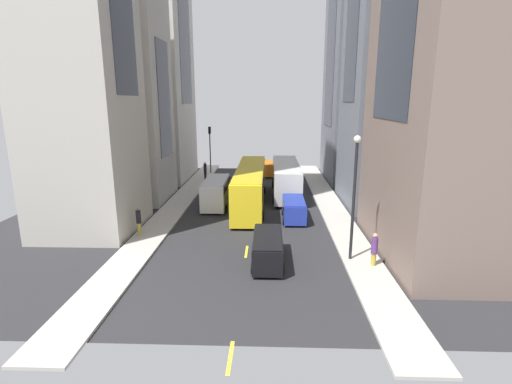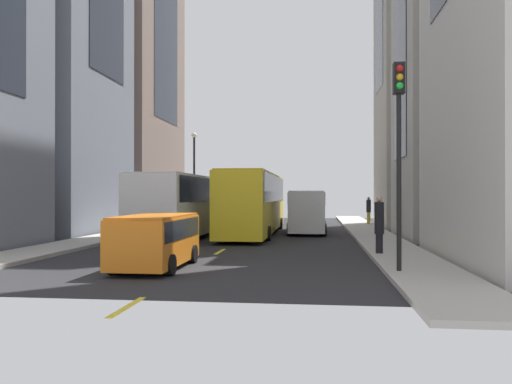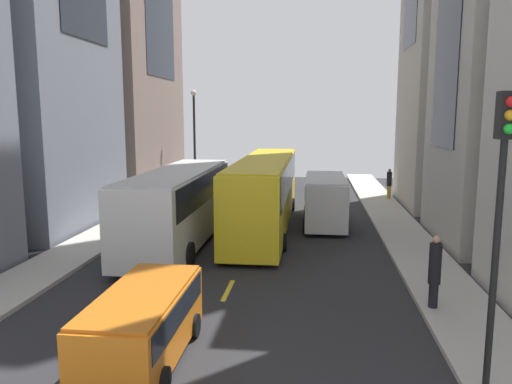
% 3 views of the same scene
% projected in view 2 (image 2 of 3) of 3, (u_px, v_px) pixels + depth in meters
% --- Properties ---
extents(ground_plane, '(40.60, 40.60, 0.00)m').
position_uv_depth(ground_plane, '(252.00, 233.00, 31.64)').
color(ground_plane, '#28282B').
extents(sidewalk_west, '(2.35, 44.00, 0.15)m').
position_uv_depth(sidewalk_west, '(140.00, 231.00, 32.47)').
color(sidewalk_west, '#B2ADA3').
rests_on(sidewalk_west, ground).
extents(sidewalk_east, '(2.35, 44.00, 0.15)m').
position_uv_depth(sidewalk_east, '(369.00, 233.00, 30.81)').
color(sidewalk_east, '#B2ADA3').
rests_on(sidewalk_east, ground).
extents(lane_stripe_0, '(0.16, 2.00, 0.01)m').
position_uv_depth(lane_stripe_0, '(127.00, 307.00, 10.78)').
color(lane_stripe_0, yellow).
rests_on(lane_stripe_0, ground).
extents(lane_stripe_1, '(0.16, 2.00, 0.01)m').
position_uv_depth(lane_stripe_1, '(220.00, 252.00, 21.21)').
color(lane_stripe_1, yellow).
rests_on(lane_stripe_1, ground).
extents(lane_stripe_2, '(0.16, 2.00, 0.01)m').
position_uv_depth(lane_stripe_2, '(252.00, 233.00, 31.64)').
color(lane_stripe_2, yellow).
rests_on(lane_stripe_2, ground).
extents(lane_stripe_3, '(0.16, 2.00, 0.01)m').
position_uv_depth(lane_stripe_3, '(268.00, 223.00, 42.07)').
color(lane_stripe_3, yellow).
rests_on(lane_stripe_3, ground).
extents(lane_stripe_4, '(0.16, 2.00, 0.01)m').
position_uv_depth(lane_stripe_4, '(277.00, 217.00, 52.50)').
color(lane_stripe_4, yellow).
rests_on(lane_stripe_4, ground).
extents(building_east_1, '(10.00, 7.20, 19.27)m').
position_uv_depth(building_east_1, '(496.00, 58.00, 27.29)').
color(building_east_1, '#B7B2A8').
rests_on(building_east_1, ground).
extents(city_bus_white, '(2.80, 11.06, 3.35)m').
position_uv_depth(city_bus_white, '(181.00, 201.00, 27.27)').
color(city_bus_white, silver).
rests_on(city_bus_white, ground).
extents(streetcar_yellow, '(2.70, 14.82, 3.59)m').
position_uv_depth(streetcar_yellow, '(255.00, 198.00, 30.79)').
color(streetcar_yellow, yellow).
rests_on(streetcar_yellow, ground).
extents(delivery_van_white, '(2.25, 5.89, 2.58)m').
position_uv_depth(delivery_van_white, '(307.00, 209.00, 31.09)').
color(delivery_van_white, white).
rests_on(delivery_van_white, ground).
extents(car_black_0, '(1.89, 4.77, 1.72)m').
position_uv_depth(car_black_0, '(253.00, 210.00, 43.87)').
color(car_black_0, black).
rests_on(car_black_0, ground).
extents(car_blue_1, '(1.91, 4.29, 1.71)m').
position_uv_depth(car_blue_1, '(208.00, 214.00, 35.57)').
color(car_blue_1, '#2338AD').
rests_on(car_blue_1, ground).
extents(car_orange_2, '(1.97, 4.46, 1.71)m').
position_uv_depth(car_orange_2, '(156.00, 237.00, 16.48)').
color(car_orange_2, orange).
rests_on(car_orange_2, ground).
extents(pedestrian_crossing_mid, '(0.35, 0.35, 2.03)m').
position_uv_depth(pedestrian_crossing_mid, '(369.00, 210.00, 38.63)').
color(pedestrian_crossing_mid, gold).
rests_on(pedestrian_crossing_mid, ground).
extents(pedestrian_walking_far, '(0.38, 0.38, 1.98)m').
position_uv_depth(pedestrian_walking_far, '(184.00, 208.00, 45.07)').
color(pedestrian_walking_far, gold).
rests_on(pedestrian_walking_far, ground).
extents(pedestrian_crossing_near, '(0.36, 0.36, 2.17)m').
position_uv_depth(pedestrian_crossing_near, '(379.00, 223.00, 19.41)').
color(pedestrian_crossing_near, black).
rests_on(pedestrian_crossing_near, ground).
extents(traffic_light_near_corner, '(0.32, 0.44, 6.06)m').
position_uv_depth(traffic_light_near_corner, '(399.00, 127.00, 14.94)').
color(traffic_light_near_corner, black).
rests_on(traffic_light_near_corner, ground).
extents(streetlamp_near, '(0.44, 0.44, 7.52)m').
position_uv_depth(streetlamp_near, '(194.00, 167.00, 44.03)').
color(streetlamp_near, black).
rests_on(streetlamp_near, ground).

